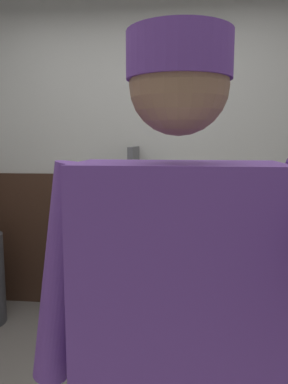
% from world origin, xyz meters
% --- Properties ---
extents(wall_back, '(3.81, 0.12, 2.73)m').
position_xyz_m(wall_back, '(0.00, 1.68, 1.37)').
color(wall_back, '#B2B2AD').
rests_on(wall_back, ground_plane).
extents(wainscot_band_back, '(3.21, 0.03, 1.16)m').
position_xyz_m(wainscot_band_back, '(0.00, 1.61, 0.58)').
color(wainscot_band_back, '#382319').
rests_on(wainscot_band_back, ground_plane).
extents(urinal_left, '(0.40, 0.34, 1.24)m').
position_xyz_m(urinal_left, '(-0.47, 1.46, 0.78)').
color(urinal_left, white).
rests_on(urinal_left, ground_plane).
extents(urinal_middle, '(0.40, 0.34, 1.24)m').
position_xyz_m(urinal_middle, '(0.28, 1.46, 0.78)').
color(urinal_middle, white).
rests_on(urinal_middle, ground_plane).
extents(urinal_right, '(0.40, 0.34, 1.24)m').
position_xyz_m(urinal_right, '(1.03, 1.46, 0.78)').
color(urinal_right, white).
rests_on(urinal_right, ground_plane).
extents(privacy_divider_panel, '(0.04, 0.40, 0.90)m').
position_xyz_m(privacy_divider_panel, '(-0.09, 1.39, 0.95)').
color(privacy_divider_panel, '#4C4C51').
extents(person, '(0.69, 0.60, 1.69)m').
position_xyz_m(person, '(0.29, -0.66, 1.01)').
color(person, '#2D3342').
rests_on(person, ground_plane).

